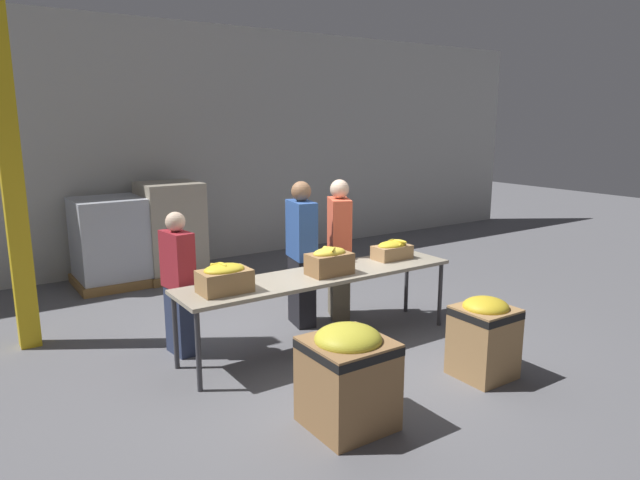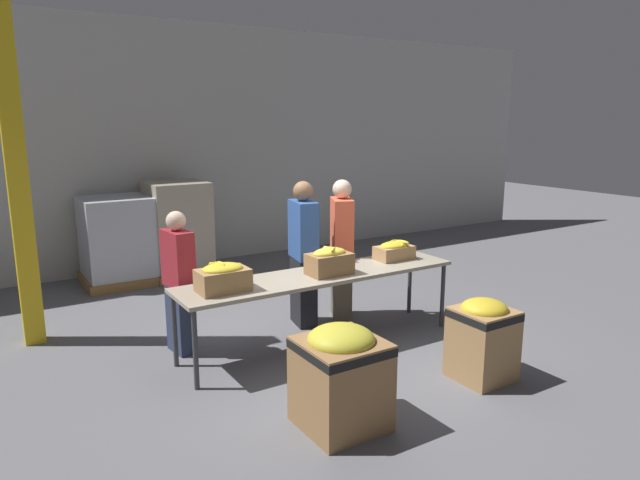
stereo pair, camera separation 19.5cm
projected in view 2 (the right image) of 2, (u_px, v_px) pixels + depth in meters
name	position (u px, v px, depth m)	size (l,w,h in m)	color
ground_plane	(320.00, 344.00, 6.33)	(30.00, 30.00, 0.00)	slate
wall_back	(182.00, 146.00, 9.51)	(16.00, 0.08, 4.00)	#B7B7B2
sorting_table	(320.00, 278.00, 6.17)	(3.19, 0.71, 0.81)	#9E937F
banana_box_0	(223.00, 277.00, 5.51)	(0.49, 0.35, 0.30)	#A37A4C
banana_box_1	(329.00, 261.00, 6.11)	(0.47, 0.30, 0.31)	olive
banana_box_2	(394.00, 250.00, 6.77)	(0.46, 0.28, 0.24)	tan
volunteer_0	(342.00, 250.00, 7.05)	(0.41, 0.52, 1.74)	#6B604C
volunteer_1	(179.00, 283.00, 6.00)	(0.26, 0.43, 1.53)	#2D3856
volunteer_2	(303.00, 255.00, 6.80)	(0.32, 0.50, 1.75)	black
donation_bin_0	(341.00, 374.00, 4.57)	(0.64, 0.64, 0.86)	olive
donation_bin_1	(483.00, 337.00, 5.43)	(0.52, 0.52, 0.79)	#A37A4C
support_pillar	(16.00, 163.00, 6.00)	(0.21, 0.21, 4.00)	gold
pallet_stack_0	(178.00, 230.00, 8.98)	(0.95, 0.95, 1.50)	olive
pallet_stack_1	(117.00, 241.00, 8.58)	(1.05, 1.05, 1.31)	olive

